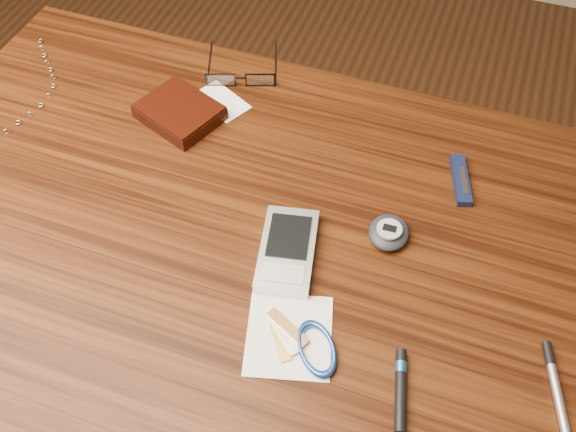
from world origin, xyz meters
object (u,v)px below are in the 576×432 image
object	(u,v)px
pedometer	(389,232)
notepad_keys	(303,342)
pda_phone	(287,250)
eyeglasses	(241,78)
desk	(233,276)
silver_pen	(556,388)
pocket_knife	(461,180)
wallet_and_card	(181,112)

from	to	relation	value
pedometer	notepad_keys	size ratio (longest dim) A/B	0.45
pda_phone	pedometer	xyz separation A→B (m)	(0.11, 0.07, 0.00)
eyeglasses	desk	bearing A→B (deg)	-71.06
silver_pen	desk	bearing A→B (deg)	169.83
pda_phone	pocket_knife	size ratio (longest dim) A/B	1.53
desk	pda_phone	size ratio (longest dim) A/B	7.37
wallet_and_card	eyeglasses	distance (m)	0.12
notepad_keys	wallet_and_card	bearing A→B (deg)	135.19
pda_phone	pocket_knife	distance (m)	0.27
wallet_and_card	pedometer	xyz separation A→B (m)	(0.34, -0.11, -0.00)
eyeglasses	pda_phone	size ratio (longest dim) A/B	1.05
wallet_and_card	silver_pen	distance (m)	0.62
desk	pedometer	size ratio (longest dim) A/B	16.27
pocket_knife	eyeglasses	bearing A→B (deg)	166.03
pda_phone	desk	bearing A→B (deg)	176.13
pedometer	pda_phone	bearing A→B (deg)	-148.48
eyeglasses	pda_phone	distance (m)	0.33
notepad_keys	pocket_knife	size ratio (longest dim) A/B	1.55
pda_phone	silver_pen	world-z (taller)	pda_phone
desk	wallet_and_card	distance (m)	0.26
pda_phone	wallet_and_card	bearing A→B (deg)	142.33
pda_phone	pedometer	size ratio (longest dim) A/B	2.21
pedometer	silver_pen	world-z (taller)	pedometer
desk	pda_phone	bearing A→B (deg)	-3.87
pedometer	pocket_knife	size ratio (longest dim) A/B	0.69
wallet_and_card	eyeglasses	xyz separation A→B (m)	(0.05, 0.10, -0.00)
desk	silver_pen	xyz separation A→B (m)	(0.42, -0.07, 0.11)
desk	wallet_and_card	xyz separation A→B (m)	(-0.15, 0.17, 0.11)
notepad_keys	pocket_knife	bearing A→B (deg)	67.76
desk	pocket_knife	size ratio (longest dim) A/B	11.27
notepad_keys	pocket_knife	distance (m)	0.33
notepad_keys	pedometer	bearing A→B (deg)	73.33
pedometer	pocket_knife	bearing A→B (deg)	60.42
wallet_and_card	pda_phone	bearing A→B (deg)	-37.67
pda_phone	notepad_keys	world-z (taller)	pda_phone
pedometer	wallet_and_card	bearing A→B (deg)	162.21
wallet_and_card	eyeglasses	world-z (taller)	same
desk	wallet_and_card	size ratio (longest dim) A/B	6.25
pedometer	pocket_knife	distance (m)	0.14
eyeglasses	wallet_and_card	bearing A→B (deg)	-117.74
eyeglasses	pocket_knife	bearing A→B (deg)	-13.97
pedometer	notepad_keys	distance (m)	0.19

